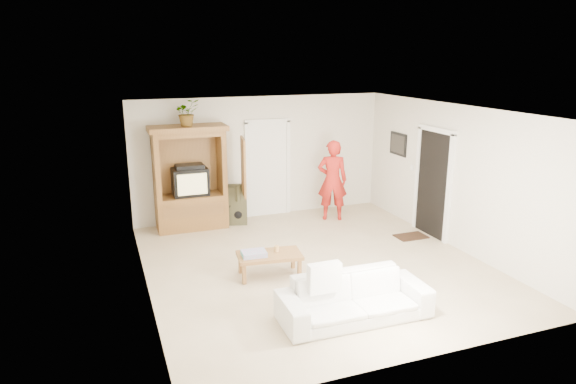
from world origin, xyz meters
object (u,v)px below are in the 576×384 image
coffee_table (269,257)px  armoire (191,185)px  man (332,180)px  sofa (354,298)px

coffee_table → armoire: bearing=111.3°
armoire → man: armoire is taller
sofa → man: bearing=69.8°
armoire → sofa: (1.34, -4.52, -0.61)m
man → sofa: man is taller
sofa → coffee_table: sofa is taller
armoire → coffee_table: armoire is taller
man → armoire: bearing=12.8°
armoire → coffee_table: 2.96m
man → sofa: size_ratio=0.85×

